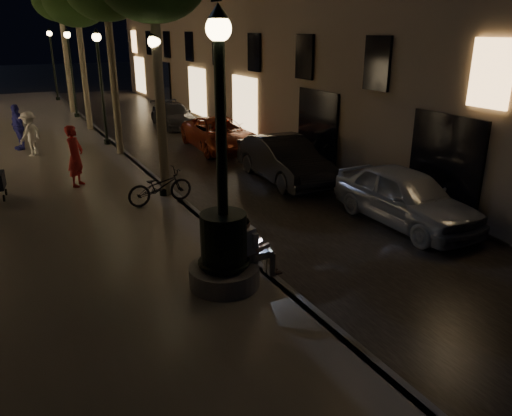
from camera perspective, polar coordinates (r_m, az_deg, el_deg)
ground at (r=22.16m, az=-15.26°, el=6.14°), size 120.00×120.00×0.00m
cobble_lane at (r=22.96m, az=-7.93°, el=7.14°), size 6.00×45.00×0.02m
promenade at (r=21.67m, az=-25.62°, el=4.84°), size 8.00×45.00×0.20m
curb_strip at (r=22.13m, az=-15.28°, el=6.39°), size 0.25×45.00×0.20m
fountain_lamppost at (r=9.62m, az=-3.73°, el=-3.39°), size 1.40×1.40×5.21m
seated_man_laptop at (r=9.98m, az=-0.47°, el=-4.31°), size 0.99×0.33×1.36m
tree_third at (r=26.46m, az=-19.89°, el=21.27°), size 3.00×3.00×7.20m
tree_far at (r=32.42m, az=-21.57°, el=21.15°), size 3.00×3.00×7.50m
lamp_curb_a at (r=14.83m, az=-11.16°, el=12.67°), size 0.36×0.36×4.81m
lamp_curb_b at (r=22.57m, az=-17.38°, el=14.54°), size 0.36×0.36×4.81m
lamp_curb_c at (r=30.45m, az=-20.45°, el=15.38°), size 0.36×0.36×4.81m
lamp_curb_d at (r=38.37m, az=-22.26°, el=15.86°), size 0.36×0.36×4.81m
car_front at (r=13.91m, az=16.70°, el=1.26°), size 1.81×4.47×1.52m
car_second at (r=17.20m, az=3.23°, el=5.57°), size 1.83×4.68×1.52m
car_third at (r=21.84m, az=-4.17°, el=8.42°), size 2.53×5.00×1.36m
car_rear at (r=27.45m, az=-9.40°, el=10.44°), size 1.92×4.30×1.23m
pedestrian_red at (r=16.91m, az=-19.96°, el=5.60°), size 0.78×0.85×1.95m
pedestrian_white at (r=21.81m, az=-24.44°, el=7.75°), size 1.22×1.28×1.75m
pedestrian_blue at (r=23.15m, az=-25.58°, el=8.35°), size 0.77×1.18×1.87m
bicycle at (r=14.63m, az=-10.92°, el=2.42°), size 1.95×0.79×1.01m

